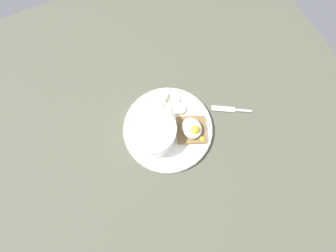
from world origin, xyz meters
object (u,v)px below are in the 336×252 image
(banana_slice_right, at_px, (163,96))
(banana_slice_back, at_px, (160,103))
(knife, at_px, (232,110))
(poached_egg, at_px, (192,128))
(banana_slice_inner, at_px, (179,109))
(banana_slice_front, at_px, (175,101))
(oatmeal_bowl, at_px, (151,131))
(banana_slice_left, at_px, (167,109))
(toast_slice, at_px, (191,130))

(banana_slice_right, bearing_deg, banana_slice_back, -43.49)
(banana_slice_right, xyz_separation_m, knife, (0.12, 0.17, -0.01))
(knife, bearing_deg, poached_egg, -85.23)
(banana_slice_inner, bearing_deg, banana_slice_front, -176.11)
(oatmeal_bowl, bearing_deg, banana_slice_right, 140.52)
(banana_slice_left, bearing_deg, banana_slice_inner, 63.84)
(banana_slice_back, bearing_deg, toast_slice, 22.69)
(banana_slice_right, relative_size, banana_slice_inner, 0.91)
(banana_slice_left, height_order, knife, banana_slice_left)
(banana_slice_front, xyz_separation_m, knife, (0.09, 0.15, -0.01))
(banana_slice_left, bearing_deg, oatmeal_bowl, -53.41)
(toast_slice, distance_m, banana_slice_right, 0.13)
(oatmeal_bowl, relative_size, banana_slice_left, 3.27)
(toast_slice, distance_m, banana_slice_inner, 0.07)
(banana_slice_right, distance_m, knife, 0.21)
(banana_slice_left, distance_m, knife, 0.20)
(oatmeal_bowl, xyz_separation_m, banana_slice_left, (-0.05, 0.07, -0.03))
(poached_egg, relative_size, banana_slice_left, 1.84)
(oatmeal_bowl, distance_m, banana_slice_back, 0.10)
(knife, bearing_deg, banana_slice_inner, -113.71)
(oatmeal_bowl, distance_m, poached_egg, 0.11)
(banana_slice_left, xyz_separation_m, banana_slice_inner, (0.02, 0.03, 0.00))
(banana_slice_left, relative_size, banana_slice_back, 1.05)
(poached_egg, relative_size, banana_slice_back, 1.93)
(oatmeal_bowl, distance_m, banana_slice_right, 0.12)
(poached_egg, bearing_deg, banana_slice_front, -177.12)
(banana_slice_back, bearing_deg, poached_egg, 22.66)
(banana_slice_left, bearing_deg, banana_slice_right, 171.81)
(banana_slice_left, relative_size, banana_slice_inner, 0.86)
(poached_egg, distance_m, banana_slice_inner, 0.08)
(poached_egg, height_order, banana_slice_front, poached_egg)
(knife, bearing_deg, oatmeal_bowl, -96.52)
(banana_slice_inner, height_order, knife, banana_slice_inner)
(oatmeal_bowl, height_order, banana_slice_inner, oatmeal_bowl)
(toast_slice, distance_m, knife, 0.14)
(banana_slice_front, relative_size, knife, 0.36)
(toast_slice, relative_size, banana_slice_inner, 2.19)
(banana_slice_left, xyz_separation_m, banana_slice_right, (-0.04, 0.01, 0.00))
(toast_slice, relative_size, banana_slice_left, 2.54)
(banana_slice_back, relative_size, banana_slice_inner, 0.82)
(poached_egg, distance_m, banana_slice_front, 0.11)
(banana_slice_back, height_order, knife, banana_slice_back)
(banana_slice_inner, bearing_deg, knife, 66.29)
(banana_slice_right, bearing_deg, banana_slice_left, -8.19)
(banana_slice_left, height_order, banana_slice_right, banana_slice_right)
(poached_egg, xyz_separation_m, banana_slice_front, (-0.10, -0.01, -0.02))
(knife, bearing_deg, banana_slice_left, -114.18)
(banana_slice_inner, bearing_deg, toast_slice, 1.97)
(banana_slice_right, distance_m, banana_slice_inner, 0.06)
(banana_slice_inner, relative_size, knife, 0.44)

